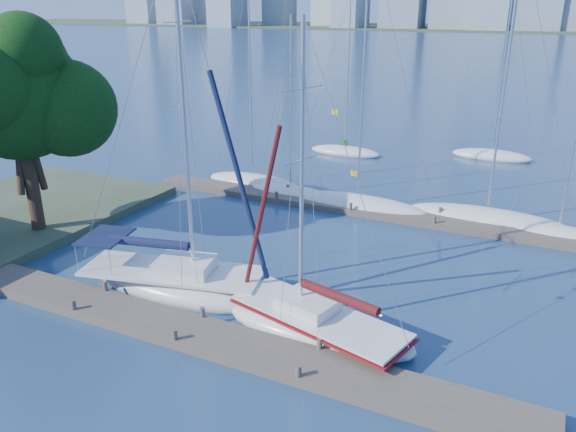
% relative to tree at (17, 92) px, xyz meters
% --- Properties ---
extents(ground, '(700.00, 700.00, 0.00)m').
position_rel_tree_xyz_m(ground, '(13.12, -4.60, -7.83)').
color(ground, navy).
rests_on(ground, ground).
extents(near_dock, '(26.00, 2.00, 0.40)m').
position_rel_tree_xyz_m(near_dock, '(13.12, -4.60, -7.63)').
color(near_dock, '#494035').
rests_on(near_dock, ground).
extents(far_dock, '(30.00, 1.80, 0.36)m').
position_rel_tree_xyz_m(far_dock, '(15.12, 11.40, -7.65)').
color(far_dock, '#494035').
rests_on(far_dock, ground).
extents(far_shore, '(800.00, 100.00, 1.50)m').
position_rel_tree_xyz_m(far_shore, '(13.12, 315.40, -7.83)').
color(far_shore, '#38472D').
rests_on(far_shore, ground).
extents(tree, '(8.92, 8.12, 11.69)m').
position_rel_tree_xyz_m(tree, '(0.00, 0.00, 0.00)').
color(tree, '#322016').
rests_on(tree, ground).
extents(sailboat_navy, '(9.02, 4.68, 14.85)m').
position_rel_tree_xyz_m(sailboat_navy, '(10.32, -1.83, -6.66)').
color(sailboat_navy, silver).
rests_on(sailboat_navy, ground).
extents(sailboat_maroon, '(8.02, 4.33, 12.16)m').
position_rel_tree_xyz_m(sailboat_maroon, '(17.48, -2.32, -6.84)').
color(sailboat_maroon, silver).
rests_on(sailboat_maroon, ground).
extents(bg_boat_0, '(7.29, 3.88, 14.23)m').
position_rel_tree_xyz_m(bg_boat_0, '(5.78, 13.43, -7.55)').
color(bg_boat_0, silver).
rests_on(bg_boat_0, ground).
extents(bg_boat_1, '(6.42, 4.26, 11.70)m').
position_rel_tree_xyz_m(bg_boat_1, '(9.25, 12.38, -7.59)').
color(bg_boat_1, silver).
rests_on(bg_boat_1, ground).
extents(bg_boat_2, '(9.16, 3.86, 16.20)m').
position_rel_tree_xyz_m(bg_boat_2, '(14.07, 11.99, -7.53)').
color(bg_boat_2, silver).
rests_on(bg_boat_2, ground).
extents(bg_boat_3, '(9.49, 5.34, 15.62)m').
position_rel_tree_xyz_m(bg_boat_3, '(21.67, 12.99, -7.54)').
color(bg_boat_3, silver).
rests_on(bg_boat_3, ground).
extents(bg_boat_4, '(5.91, 3.81, 12.26)m').
position_rel_tree_xyz_m(bg_boat_4, '(25.49, 12.31, -7.59)').
color(bg_boat_4, silver).
rests_on(bg_boat_4, ground).
extents(bg_boat_6, '(6.36, 2.77, 13.18)m').
position_rel_tree_xyz_m(bg_boat_6, '(8.60, 24.50, -7.57)').
color(bg_boat_6, silver).
rests_on(bg_boat_6, ground).
extents(bg_boat_7, '(6.71, 4.27, 13.86)m').
position_rel_tree_xyz_m(bg_boat_7, '(20.03, 28.42, -7.55)').
color(bg_boat_7, silver).
rests_on(bg_boat_7, ground).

